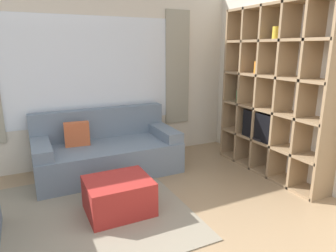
{
  "coord_description": "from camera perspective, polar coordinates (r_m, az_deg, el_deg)",
  "views": [
    {
      "loc": [
        -0.97,
        -1.53,
        1.79
      ],
      "look_at": [
        0.61,
        1.71,
        0.85
      ],
      "focal_mm": 32.0,
      "sensor_mm": 36.0,
      "label": 1
    }
  ],
  "objects": [
    {
      "name": "wall_back",
      "position": [
        4.79,
        -14.43,
        8.99
      ],
      "size": [
        5.91,
        0.11,
        2.7
      ],
      "color": "beige",
      "rests_on": "ground_plane"
    },
    {
      "name": "wall_right",
      "position": [
        4.58,
        21.55,
        8.11
      ],
      "size": [
        0.07,
        4.31,
        2.7
      ],
      "primitive_type": "cube",
      "color": "beige",
      "rests_on": "ground_plane"
    },
    {
      "name": "area_rug",
      "position": [
        3.57,
        -18.47,
        -16.23
      ],
      "size": [
        2.56,
        2.12,
        0.01
      ],
      "primitive_type": "cube",
      "color": "gray",
      "rests_on": "ground_plane"
    },
    {
      "name": "shelving_unit",
      "position": [
        4.46,
        19.69,
        5.81
      ],
      "size": [
        0.37,
        1.86,
        2.36
      ],
      "color": "silver",
      "rests_on": "ground_plane"
    },
    {
      "name": "couch_main",
      "position": [
        4.52,
        -11.61,
        -4.8
      ],
      "size": [
        2.02,
        0.98,
        0.9
      ],
      "color": "slate",
      "rests_on": "ground_plane"
    },
    {
      "name": "ottoman",
      "position": [
        3.46,
        -9.38,
        -13.02
      ],
      "size": [
        0.7,
        0.59,
        0.4
      ],
      "color": "#A82823",
      "rests_on": "ground_plane"
    }
  ]
}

